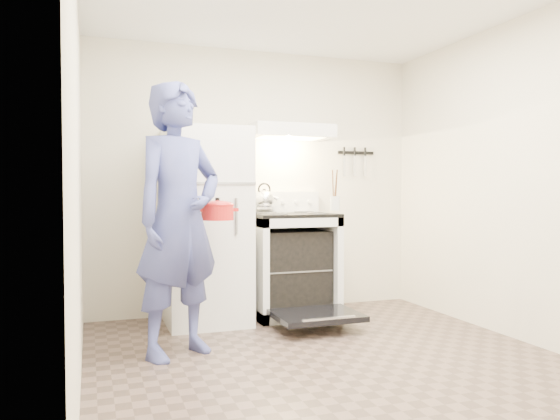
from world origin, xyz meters
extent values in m
plane|color=brown|center=(0.00, 0.00, 0.00)|extent=(3.60, 3.60, 0.00)
cube|color=beige|center=(0.00, 1.80, 1.25)|extent=(3.20, 0.02, 2.50)
cube|color=silver|center=(-0.58, 1.45, 0.85)|extent=(0.70, 0.70, 1.70)
cube|color=silver|center=(0.23, 1.48, 0.46)|extent=(0.76, 0.65, 0.92)
cube|color=black|center=(0.23, 1.48, 0.94)|extent=(0.76, 0.65, 0.03)
cube|color=silver|center=(0.23, 1.76, 1.05)|extent=(0.76, 0.07, 0.20)
cube|color=black|center=(0.23, 0.88, 0.12)|extent=(0.70, 0.54, 0.04)
cube|color=gray|center=(0.23, 1.48, 0.44)|extent=(0.60, 0.52, 0.01)
cube|color=silver|center=(0.23, 1.55, 1.71)|extent=(0.76, 0.50, 0.12)
cube|color=black|center=(1.05, 1.79, 1.55)|extent=(0.40, 0.02, 0.03)
cylinder|color=#8F6B4C|center=(0.16, 1.52, 0.45)|extent=(0.34, 0.34, 0.02)
cylinder|color=silver|center=(0.55, 1.22, 1.05)|extent=(0.10, 0.10, 0.13)
imported|color=navy|center=(-0.95, 0.57, 0.96)|extent=(0.84, 0.74, 1.92)
camera|label=1|loc=(-1.54, -3.25, 1.16)|focal=35.00mm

